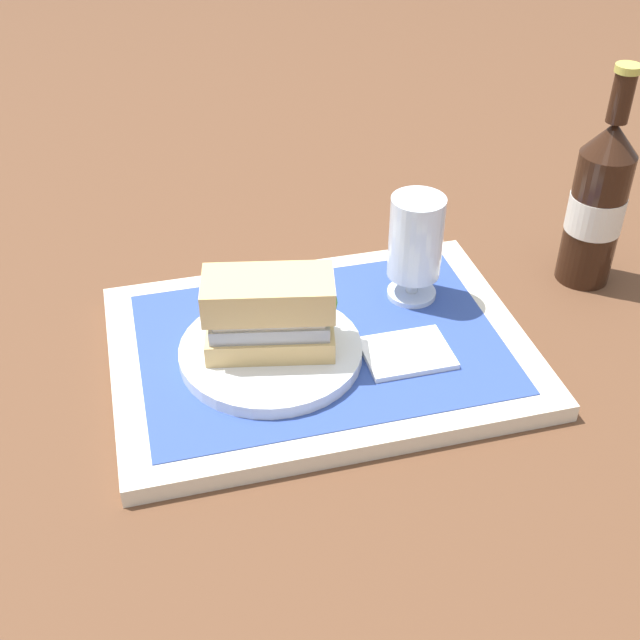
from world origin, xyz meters
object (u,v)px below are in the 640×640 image
(plate, at_px, (271,352))
(beer_bottle, at_px, (598,202))
(sandwich, at_px, (272,313))
(beer_glass, at_px, (415,242))

(plate, xyz_separation_m, beer_bottle, (0.41, 0.08, 0.08))
(sandwich, relative_size, beer_glass, 1.12)
(plate, relative_size, beer_bottle, 0.71)
(plate, bearing_deg, beer_bottle, 11.47)
(beer_glass, bearing_deg, beer_bottle, 3.18)
(plate, distance_m, beer_glass, 0.20)
(beer_glass, relative_size, beer_bottle, 0.47)
(sandwich, xyz_separation_m, beer_bottle, (0.40, 0.08, 0.03))
(beer_bottle, bearing_deg, beer_glass, -176.82)
(sandwich, bearing_deg, plate, 180.00)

